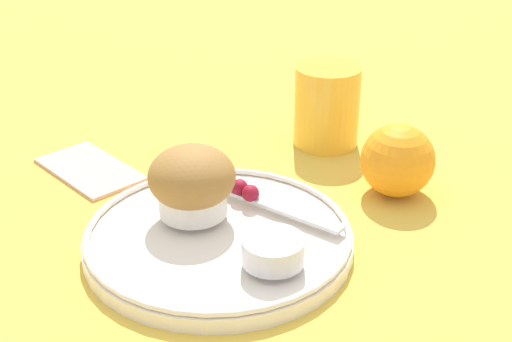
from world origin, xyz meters
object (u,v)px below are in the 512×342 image
muffin (192,182)px  juice_glass (327,106)px  butter_knife (264,201)px  orange_fruit (398,160)px

muffin → juice_glass: (-0.05, 0.24, -0.00)m
butter_knife → orange_fruit: size_ratio=2.16×
muffin → butter_knife: muffin is taller
orange_fruit → juice_glass: (-0.13, 0.04, 0.01)m
muffin → juice_glass: size_ratio=0.85×
orange_fruit → juice_glass: size_ratio=0.80×
muffin → orange_fruit: muffin is taller
butter_knife → juice_glass: (-0.08, 0.18, 0.03)m
butter_knife → orange_fruit: 0.15m
muffin → butter_knife: bearing=61.9°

